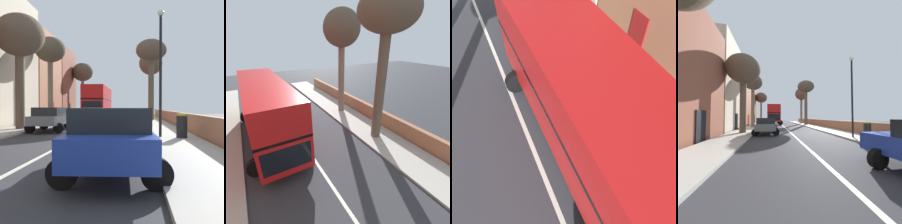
# 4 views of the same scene
# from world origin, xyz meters

# --- Properties ---
(ground_plane) EXTENTS (84.00, 84.00, 0.00)m
(ground_plane) POSITION_xyz_m (0.00, 0.00, 0.00)
(ground_plane) COLOR #333338
(road_centre_line) EXTENTS (0.16, 54.00, 0.01)m
(road_centre_line) POSITION_xyz_m (0.00, 0.00, 0.00)
(road_centre_line) COLOR silver
(road_centre_line) RESTS_ON ground
(sidewalk_left) EXTENTS (2.60, 60.00, 0.12)m
(sidewalk_left) POSITION_xyz_m (-4.90, 0.00, 0.06)
(sidewalk_left) COLOR #B2ADA3
(sidewalk_left) RESTS_ON ground
(sidewalk_right) EXTENTS (2.60, 60.00, 0.12)m
(sidewalk_right) POSITION_xyz_m (4.90, 0.00, 0.06)
(sidewalk_right) COLOR #B2ADA3
(sidewalk_right) RESTS_ON ground
(boundary_wall_right) EXTENTS (0.36, 54.00, 1.19)m
(boundary_wall_right) POSITION_xyz_m (6.45, 0.00, 0.59)
(boundary_wall_right) COLOR #9E6647
(boundary_wall_right) RESTS_ON ground
(double_decker_bus) EXTENTS (3.62, 10.07, 4.06)m
(double_decker_bus) POSITION_xyz_m (-1.70, 15.63, 2.35)
(double_decker_bus) COLOR red
(double_decker_bus) RESTS_ON ground
(parked_car_blue_right_1) EXTENTS (2.62, 4.34, 1.60)m
(parked_car_blue_right_1) POSITION_xyz_m (2.50, -10.47, 0.92)
(parked_car_blue_right_1) COLOR #1E389E
(parked_car_blue_right_1) RESTS_ON ground
(parked_car_grey_left_2) EXTENTS (2.48, 4.10, 1.57)m
(parked_car_grey_left_2) POSITION_xyz_m (-2.50, -0.38, 0.90)
(parked_car_grey_left_2) COLOR slate
(parked_car_grey_left_2) RESTS_ON ground
(street_tree_left_0) EXTENTS (2.85, 2.85, 8.02)m
(street_tree_left_0) POSITION_xyz_m (-4.91, 6.74, 6.66)
(street_tree_left_0) COLOR brown
(street_tree_left_0) RESTS_ON sidewalk_left
(street_tree_right_1) EXTENTS (3.02, 3.02, 8.61)m
(street_tree_right_1) POSITION_xyz_m (5.00, 17.12, 7.00)
(street_tree_right_1) COLOR #7A6B56
(street_tree_right_1) RESTS_ON sidewalk_right
(street_tree_left_2) EXTENTS (3.39, 3.39, 7.81)m
(street_tree_left_2) POSITION_xyz_m (-4.83, 0.22, 6.28)
(street_tree_left_2) COLOR brown
(street_tree_left_2) RESTS_ON sidewalk_left
(street_tree_right_5) EXTENTS (3.39, 3.39, 8.94)m
(street_tree_right_5) POSITION_xyz_m (4.76, 11.96, 7.47)
(street_tree_right_5) COLOR brown
(street_tree_right_5) RESTS_ON sidewalk_right
(street_tree_left_6) EXTENTS (3.20, 3.20, 8.21)m
(street_tree_left_6) POSITION_xyz_m (-5.08, 22.17, 6.78)
(street_tree_left_6) COLOR brown
(street_tree_left_6) RESTS_ON sidewalk_left
(lamppost_right) EXTENTS (0.32, 0.32, 6.31)m
(lamppost_right) POSITION_xyz_m (4.30, -3.77, 3.81)
(lamppost_right) COLOR black
(lamppost_right) RESTS_ON sidewalk_right
(litter_bin_right) EXTENTS (0.55, 0.55, 1.15)m
(litter_bin_right) POSITION_xyz_m (5.30, -4.07, 0.70)
(litter_bin_right) COLOR black
(litter_bin_right) RESTS_ON sidewalk_right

